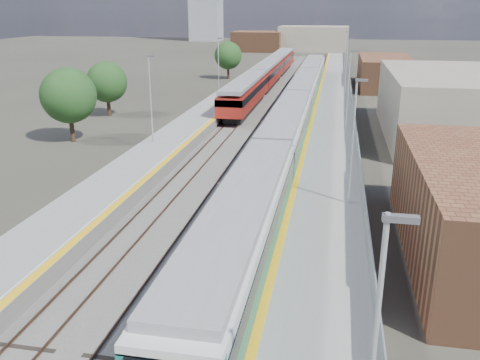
# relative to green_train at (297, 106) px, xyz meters

# --- Properties ---
(ground) EXTENTS (320.00, 320.00, 0.00)m
(ground) POSITION_rel_green_train_xyz_m (-1.50, 4.07, -2.38)
(ground) COLOR #47443A
(ground) RESTS_ON ground
(ballast_bed) EXTENTS (10.50, 155.00, 0.06)m
(ballast_bed) POSITION_rel_green_train_xyz_m (-3.75, 6.57, -2.35)
(ballast_bed) COLOR #565451
(ballast_bed) RESTS_ON ground
(tracks) EXTENTS (8.96, 160.00, 0.17)m
(tracks) POSITION_rel_green_train_xyz_m (-3.15, 8.25, -2.28)
(tracks) COLOR #4C3323
(tracks) RESTS_ON ground
(platform_right) EXTENTS (4.70, 155.00, 8.52)m
(platform_right) POSITION_rel_green_train_xyz_m (3.78, 6.56, -1.85)
(platform_right) COLOR slate
(platform_right) RESTS_ON ground
(platform_left) EXTENTS (4.30, 155.00, 8.52)m
(platform_left) POSITION_rel_green_train_xyz_m (-10.55, 6.56, -1.87)
(platform_left) COLOR slate
(platform_left) RESTS_ON ground
(buildings) EXTENTS (72.00, 185.50, 40.00)m
(buildings) POSITION_rel_green_train_xyz_m (-19.62, 92.67, 8.32)
(buildings) COLOR brown
(buildings) RESTS_ON ground
(green_train) EXTENTS (3.07, 85.49, 3.38)m
(green_train) POSITION_rel_green_train_xyz_m (0.00, 0.00, 0.00)
(green_train) COLOR black
(green_train) RESTS_ON ground
(red_train) EXTENTS (3.04, 61.59, 3.84)m
(red_train) POSITION_rel_green_train_xyz_m (-7.00, 29.03, -0.12)
(red_train) COLOR black
(red_train) RESTS_ON ground
(tree_a) EXTENTS (5.20, 5.20, 7.04)m
(tree_a) POSITION_rel_green_train_xyz_m (-20.69, -9.60, 2.05)
(tree_a) COLOR #382619
(tree_a) RESTS_ON ground
(tree_b) EXTENTS (4.72, 4.72, 6.39)m
(tree_b) POSITION_rel_green_train_xyz_m (-22.40, 2.42, 1.64)
(tree_b) COLOR #382619
(tree_b) RESTS_ON ground
(tree_c) EXTENTS (4.86, 4.86, 6.59)m
(tree_c) POSITION_rel_green_train_xyz_m (-15.29, 37.21, 1.76)
(tree_c) COLOR #382619
(tree_c) RESTS_ON ground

